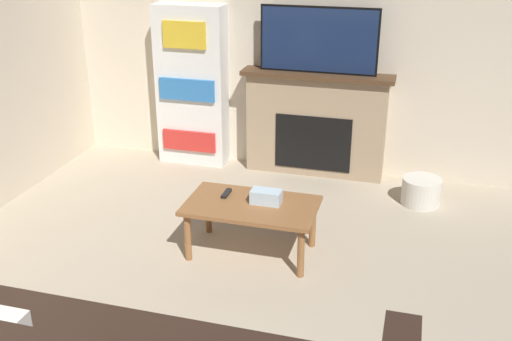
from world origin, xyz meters
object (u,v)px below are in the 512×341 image
Objects in this scene: tv at (319,40)px; storage_basket at (421,191)px; fireplace at (316,124)px; coffee_table at (251,210)px; bookshelf at (192,86)px.

storage_basket is at bearing -22.10° from tv.
tv reaches higher than fireplace.
coffee_table reaches higher than storage_basket.
fireplace is at bearing 156.96° from storage_basket.
storage_basket is at bearing 45.06° from coffee_table.
fireplace is at bearing 1.02° from bookshelf.
bookshelf is at bearing 169.63° from storage_basket.
coffee_table is (-0.17, -1.64, -0.15)m from fireplace.
storage_basket is at bearing -23.04° from fireplace.
fireplace reaches higher than storage_basket.
bookshelf is at bearing 123.58° from coffee_table.
bookshelf reaches higher than storage_basket.
storage_basket is (1.03, -0.42, -1.18)m from tv.
fireplace reaches higher than coffee_table.
bookshelf is at bearing -179.89° from tv.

